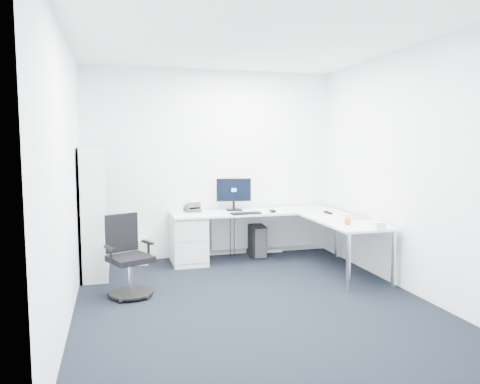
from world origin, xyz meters
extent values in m
plane|color=black|center=(0.00, 0.00, 0.00)|extent=(4.20, 4.20, 0.00)
plane|color=white|center=(0.00, 0.00, 2.70)|extent=(4.20, 4.20, 0.00)
cube|color=white|center=(0.00, 2.10, 1.35)|extent=(3.60, 0.02, 2.70)
cube|color=white|center=(0.00, -2.10, 1.35)|extent=(3.60, 0.02, 2.70)
cube|color=white|center=(-1.80, 0.00, 1.35)|extent=(0.02, 4.20, 2.70)
cube|color=white|center=(1.80, 0.00, 1.35)|extent=(0.02, 4.20, 2.70)
cube|color=silver|center=(-0.40, 1.73, 0.35)|extent=(0.46, 0.58, 0.71)
cube|color=black|center=(0.63, 1.91, 0.23)|extent=(0.24, 0.49, 0.47)
cube|color=#B9B39D|center=(-1.02, 1.94, 0.17)|extent=(0.19, 0.37, 0.34)
cube|color=white|center=(0.90, 2.06, 0.02)|extent=(0.36, 0.07, 0.04)
cube|color=black|center=(0.35, 1.49, 0.71)|extent=(0.43, 0.18, 0.02)
cube|color=black|center=(0.75, 1.55, 0.71)|extent=(0.07, 0.11, 0.04)
cube|color=white|center=(1.28, 0.74, 0.70)|extent=(0.17, 0.41, 0.01)
sphere|color=#E45814|center=(1.30, 0.40, 0.74)|extent=(0.08, 0.08, 0.08)
cube|color=white|center=(1.49, 0.09, 0.74)|extent=(0.13, 0.23, 0.08)
camera|label=1|loc=(-1.36, -4.58, 1.67)|focal=35.00mm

